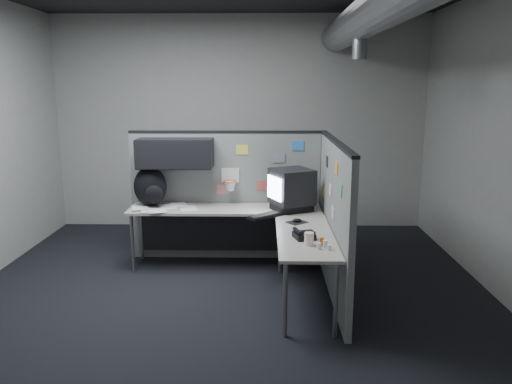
{
  "coord_description": "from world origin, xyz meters",
  "views": [
    {
      "loc": [
        0.38,
        -4.82,
        2.18
      ],
      "look_at": [
        0.29,
        0.35,
        1.06
      ],
      "focal_mm": 35.0,
      "sensor_mm": 36.0,
      "label": 1
    }
  ],
  "objects_px": {
    "keyboard": "(265,216)",
    "backpack": "(151,187)",
    "phone": "(304,235)",
    "desk": "(244,224)",
    "monitor": "(292,189)"
  },
  "relations": [
    {
      "from": "desk",
      "to": "keyboard",
      "type": "distance_m",
      "value": 0.31
    },
    {
      "from": "monitor",
      "to": "keyboard",
      "type": "distance_m",
      "value": 0.52
    },
    {
      "from": "desk",
      "to": "keyboard",
      "type": "height_order",
      "value": "keyboard"
    },
    {
      "from": "keyboard",
      "to": "phone",
      "type": "height_order",
      "value": "phone"
    },
    {
      "from": "phone",
      "to": "backpack",
      "type": "xyz_separation_m",
      "value": [
        -1.76,
        1.26,
        0.2
      ]
    },
    {
      "from": "monitor",
      "to": "phone",
      "type": "relative_size",
      "value": 2.37
    },
    {
      "from": "desk",
      "to": "monitor",
      "type": "relative_size",
      "value": 4.04
    },
    {
      "from": "desk",
      "to": "backpack",
      "type": "bearing_deg",
      "value": 163.1
    },
    {
      "from": "backpack",
      "to": "desk",
      "type": "bearing_deg",
      "value": -24.89
    },
    {
      "from": "backpack",
      "to": "keyboard",
      "type": "bearing_deg",
      "value": -27.53
    },
    {
      "from": "phone",
      "to": "backpack",
      "type": "relative_size",
      "value": 0.49
    },
    {
      "from": "desk",
      "to": "monitor",
      "type": "bearing_deg",
      "value": 19.5
    },
    {
      "from": "keyboard",
      "to": "backpack",
      "type": "bearing_deg",
      "value": 164.0
    },
    {
      "from": "desk",
      "to": "phone",
      "type": "relative_size",
      "value": 9.59
    },
    {
      "from": "keyboard",
      "to": "phone",
      "type": "bearing_deg",
      "value": -60.62
    }
  ]
}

